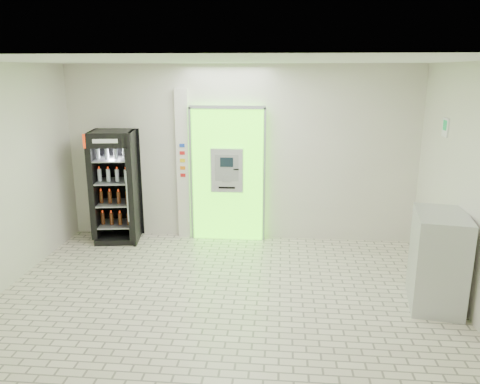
# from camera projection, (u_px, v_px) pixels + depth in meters

# --- Properties ---
(ground) EXTENTS (6.00, 6.00, 0.00)m
(ground) POSITION_uv_depth(u_px,v_px,m) (222.00, 304.00, 5.98)
(ground) COLOR beige
(ground) RESTS_ON ground
(room_shell) EXTENTS (6.00, 6.00, 6.00)m
(room_shell) POSITION_uv_depth(u_px,v_px,m) (221.00, 162.00, 5.51)
(room_shell) COLOR silver
(room_shell) RESTS_ON ground
(atm_assembly) EXTENTS (1.30, 0.24, 2.33)m
(atm_assembly) POSITION_uv_depth(u_px,v_px,m) (228.00, 174.00, 8.02)
(atm_assembly) COLOR #4CE715
(atm_assembly) RESTS_ON ground
(pillar) EXTENTS (0.22, 0.11, 2.60)m
(pillar) POSITION_uv_depth(u_px,v_px,m) (183.00, 165.00, 8.09)
(pillar) COLOR silver
(pillar) RESTS_ON ground
(beverage_cooler) EXTENTS (0.81, 0.76, 1.92)m
(beverage_cooler) POSITION_uv_depth(u_px,v_px,m) (116.00, 189.00, 8.03)
(beverage_cooler) COLOR black
(beverage_cooler) RESTS_ON ground
(steel_cabinet) EXTENTS (0.75, 0.99, 1.20)m
(steel_cabinet) POSITION_uv_depth(u_px,v_px,m) (438.00, 260.00, 5.83)
(steel_cabinet) COLOR #B6B8BE
(steel_cabinet) RESTS_ON ground
(exit_sign) EXTENTS (0.02, 0.22, 0.26)m
(exit_sign) POSITION_uv_depth(u_px,v_px,m) (445.00, 127.00, 6.53)
(exit_sign) COLOR white
(exit_sign) RESTS_ON room_shell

